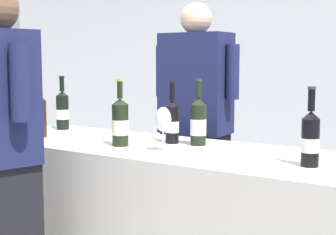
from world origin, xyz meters
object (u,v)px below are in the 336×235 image
object	(u,v)px
wine_glass	(163,121)
wine_bottle_4	(198,122)
wine_bottle_1	(120,122)
wine_bottle_0	(62,110)
person_guest	(1,178)
wine_bottle_5	(172,121)
person_server	(195,144)
wine_bottle_2	(310,138)
wine_bottle_3	(39,114)

from	to	relation	value
wine_glass	wine_bottle_4	bearing A→B (deg)	78.76
wine_bottle_1	wine_glass	bearing A→B (deg)	-2.63
wine_bottle_0	wine_bottle_1	bearing A→B (deg)	-22.34
wine_glass	person_guest	bearing A→B (deg)	-137.17
wine_bottle_5	person_server	distance (m)	0.61
wine_bottle_2	wine_bottle_1	bearing A→B (deg)	-177.90
wine_bottle_0	wine_bottle_2	bearing A→B (deg)	-8.58
person_guest	wine_glass	bearing A→B (deg)	42.83
wine_bottle_4	person_guest	bearing A→B (deg)	-128.32
wine_bottle_3	wine_bottle_4	distance (m)	0.93
wine_bottle_1	wine_bottle_4	distance (m)	0.40
wine_bottle_1	person_guest	size ratio (longest dim) A/B	0.20
wine_glass	person_guest	world-z (taller)	person_guest
wine_glass	person_server	xyz separation A→B (m)	(-0.27, 0.78, -0.24)
wine_bottle_3	wine_bottle_4	world-z (taller)	wine_bottle_4
wine_bottle_1	wine_glass	world-z (taller)	wine_bottle_1
wine_bottle_3	wine_bottle_5	world-z (taller)	wine_bottle_5
wine_bottle_1	wine_bottle_3	distance (m)	0.57
wine_glass	person_guest	size ratio (longest dim) A/B	0.12
wine_bottle_5	wine_glass	xyz separation A→B (m)	(0.10, -0.23, 0.03)
wine_bottle_0	wine_bottle_2	xyz separation A→B (m)	(1.66, -0.25, -0.00)
wine_bottle_5	wine_glass	bearing A→B (deg)	-67.04
wine_bottle_5	wine_bottle_2	bearing A→B (deg)	-12.87
wine_bottle_2	wine_bottle_0	bearing A→B (deg)	171.42
wine_bottle_5	person_guest	bearing A→B (deg)	-121.60
wine_bottle_5	person_server	xyz separation A→B (m)	(-0.18, 0.55, -0.21)
wine_glass	wine_bottle_5	bearing A→B (deg)	112.96
wine_glass	person_guest	xyz separation A→B (m)	(-0.55, -0.51, -0.25)
wine_bottle_1	wine_bottle_3	size ratio (longest dim) A/B	1.05
wine_glass	person_server	bearing A→B (deg)	109.35
wine_bottle_4	wine_bottle_5	bearing A→B (deg)	-171.77
wine_bottle_2	wine_glass	world-z (taller)	wine_bottle_2
wine_bottle_0	wine_bottle_5	bearing A→B (deg)	-4.60
person_server	wine_bottle_5	bearing A→B (deg)	-72.20
person_server	wine_bottle_1	bearing A→B (deg)	-89.97
wine_bottle_1	person_guest	world-z (taller)	person_guest
wine_bottle_0	person_guest	bearing A→B (deg)	-62.83
wine_bottle_1	person_server	bearing A→B (deg)	90.03
wine_bottle_4	wine_glass	bearing A→B (deg)	-101.24
wine_bottle_0	person_server	xyz separation A→B (m)	(0.70, 0.48, -0.22)
wine_bottle_1	person_server	distance (m)	0.79
wine_bottle_1	wine_bottle_4	world-z (taller)	same
wine_bottle_5	person_guest	xyz separation A→B (m)	(-0.46, -0.74, -0.22)
wine_bottle_5	person_guest	world-z (taller)	person_guest
wine_bottle_2	wine_bottle_5	bearing A→B (deg)	167.13
wine_bottle_0	wine_bottle_2	size ratio (longest dim) A/B	1.03
wine_bottle_0	person_server	world-z (taller)	person_server
wine_bottle_5	wine_glass	world-z (taller)	wine_bottle_5
wine_bottle_1	wine_bottle_5	size ratio (longest dim) A/B	1.04
wine_bottle_2	wine_glass	distance (m)	0.70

